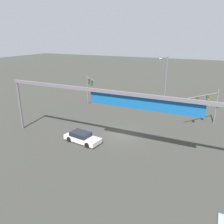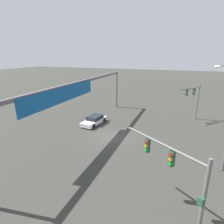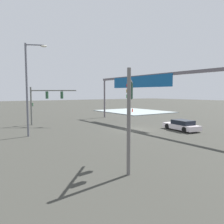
{
  "view_description": "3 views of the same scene",
  "coord_description": "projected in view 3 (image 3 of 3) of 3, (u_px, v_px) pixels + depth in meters",
  "views": [
    {
      "loc": [
        10.4,
        -24.44,
        12.17
      ],
      "look_at": [
        -1.08,
        -0.49,
        3.1
      ],
      "focal_mm": 35.95,
      "sensor_mm": 36.0,
      "label": 1
    },
    {
      "loc": [
        19.52,
        7.67,
        9.82
      ],
      "look_at": [
        1.98,
        0.94,
        3.96
      ],
      "focal_mm": 29.87,
      "sensor_mm": 36.0,
      "label": 2
    },
    {
      "loc": [
        -20.22,
        17.29,
        4.34
      ],
      "look_at": [
        2.77,
        1.58,
        1.95
      ],
      "focal_mm": 36.18,
      "sensor_mm": 36.0,
      "label": 3
    }
  ],
  "objects": [
    {
      "name": "ground_plane",
      "position": [
        136.0,
        129.0,
        26.72
      ],
      "size": [
        213.21,
        213.21,
        0.0
      ],
      "primitive_type": "plane",
      "color": "#373731"
    },
    {
      "name": "sidewalk_corner",
      "position": [
        134.0,
        111.0,
        51.54
      ],
      "size": [
        15.34,
        12.45,
        0.15
      ],
      "primitive_type": "cube",
      "color": "#8D999A",
      "rests_on": "ground"
    },
    {
      "name": "traffic_signal_near_corner",
      "position": [
        44.0,
        99.0,
        29.97
      ],
      "size": [
        3.9,
        5.12,
        5.1
      ],
      "rotation": [
        0.0,
        0.0,
        -2.18
      ],
      "color": "#61625F",
      "rests_on": "ground"
    },
    {
      "name": "traffic_signal_opposite_side",
      "position": [
        130.0,
        102.0,
        12.67
      ],
      "size": [
        3.24,
        2.86,
        5.61
      ],
      "rotation": [
        0.0,
        0.0,
        -0.72
      ],
      "color": "#64615F",
      "rests_on": "ground"
    },
    {
      "name": "streetlamp_curved_arm",
      "position": [
        29.0,
        84.0,
        22.02
      ],
      "size": [
        1.09,
        1.98,
        9.11
      ],
      "rotation": [
        0.0,
        0.0,
        -2.01
      ],
      "color": "slate",
      "rests_on": "ground"
    },
    {
      "name": "overhead_sign_gantry",
      "position": [
        154.0,
        81.0,
        29.21
      ],
      "size": [
        26.69,
        0.43,
        6.77
      ],
      "color": "#605961",
      "rests_on": "ground"
    },
    {
      "name": "sedan_car_approaching",
      "position": [
        182.0,
        125.0,
        26.04
      ],
      "size": [
        4.71,
        2.38,
        1.21
      ],
      "rotation": [
        0.0,
        0.0,
        -0.13
      ],
      "color": "silver",
      "rests_on": "ground"
    },
    {
      "name": "fire_hydrant_on_curb",
      "position": [
        132.0,
        110.0,
        49.28
      ],
      "size": [
        0.33,
        0.22,
        0.71
      ],
      "color": "red",
      "rests_on": "sidewalk_corner"
    }
  ]
}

